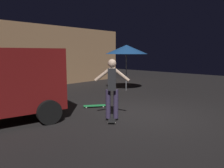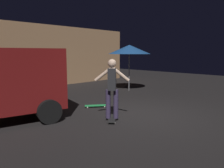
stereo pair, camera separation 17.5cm
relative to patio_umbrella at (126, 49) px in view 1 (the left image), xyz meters
The scene contains 6 objects.
ground_plane 4.83m from the patio_umbrella, 134.04° to the right, with size 28.00×28.00×0.00m, color black.
low_building 6.45m from the patio_umbrella, 108.97° to the left, with size 11.65×4.06×3.45m.
patio_umbrella is the anchor object (origin of this frame).
skateboard_ridden 5.38m from the patio_umbrella, 145.48° to the right, with size 0.72×0.66×0.07m.
skateboard_spare 4.20m from the patio_umbrella, 158.40° to the right, with size 0.75×0.62×0.07m.
skater 5.09m from the patio_umbrella, 145.48° to the right, with size 0.71×0.80×1.67m.
Camera 1 is at (-5.44, -3.73, 1.91)m, focal length 34.64 mm.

